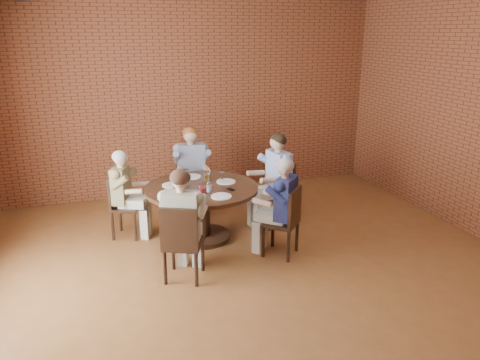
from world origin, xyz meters
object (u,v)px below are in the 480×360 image
object	(u,v)px
chair_c	(121,203)
diner_e	(281,208)
diner_c	(125,195)
diner_d	(183,225)
smartphone	(231,189)
chair_b	(191,180)
chair_d	(182,241)
dining_table	(202,202)
diner_b	(192,172)
chair_a	(280,190)
chair_e	(287,219)
diner_a	(275,180)

from	to	relation	value
chair_c	diner_e	world-z (taller)	diner_e
diner_c	chair_c	bearing A→B (deg)	90.00
diner_d	diner_e	size ratio (longest dim) A/B	1.04
chair_c	smartphone	size ratio (longest dim) A/B	7.01
chair_b	smartphone	size ratio (longest dim) A/B	7.62
chair_d	smartphone	xyz separation A→B (m)	(0.83, 0.81, 0.25)
dining_table	diner_b	world-z (taller)	diner_b
diner_b	chair_d	bearing A→B (deg)	-101.03
chair_c	diner_c	world-z (taller)	diner_c
chair_a	diner_c	size ratio (longest dim) A/B	0.78
chair_c	chair_a	bearing A→B (deg)	-73.56
diner_c	chair_e	xyz separation A→B (m)	(1.85, -1.23, -0.12)
diner_b	diner_c	bearing A→B (deg)	-146.98
diner_b	smartphone	bearing A→B (deg)	-73.41
diner_a	diner_c	size ratio (longest dim) A/B	1.11
dining_table	chair_c	size ratio (longest dim) A/B	1.73
dining_table	chair_c	world-z (taller)	chair_c
diner_c	chair_d	size ratio (longest dim) A/B	1.31
chair_a	diner_b	bearing A→B (deg)	-133.36
chair_a	dining_table	bearing A→B (deg)	-90.00
chair_a	diner_c	xyz separation A→B (m)	(-2.18, 0.22, 0.10)
dining_table	chair_b	world-z (taller)	chair_b
diner_e	smartphone	bearing A→B (deg)	-94.08
diner_e	diner_a	bearing A→B (deg)	-154.63
chair_a	chair_b	world-z (taller)	chair_b
chair_e	diner_e	distance (m)	0.16
chair_d	diner_d	size ratio (longest dim) A/B	0.71
chair_c	chair_d	size ratio (longest dim) A/B	0.94
diner_c	chair_b	bearing A→B (deg)	-35.67
dining_table	diner_c	world-z (taller)	diner_c
diner_e	chair_b	bearing A→B (deg)	-114.97
chair_c	diner_d	world-z (taller)	diner_d
diner_b	diner_e	bearing A→B (deg)	-62.07
chair_a	diner_a	xyz separation A→B (m)	(-0.09, -0.01, 0.16)
diner_d	chair_c	bearing A→B (deg)	-42.83
dining_table	diner_c	size ratio (longest dim) A/B	1.24
chair_d	chair_e	bearing A→B (deg)	-145.40
chair_a	chair_c	size ratio (longest dim) A/B	1.08
chair_a	diner_b	size ratio (longest dim) A/B	0.70
chair_a	chair_d	size ratio (longest dim) A/B	1.02
chair_a	diner_b	world-z (taller)	diner_b
diner_b	diner_c	world-z (taller)	diner_b
diner_d	diner_e	distance (m)	1.30
dining_table	diner_e	bearing A→B (deg)	-43.22
diner_e	diner_b	bearing A→B (deg)	-113.77
chair_d	smartphone	world-z (taller)	chair_d
chair_c	diner_c	distance (m)	0.15
diner_a	smartphone	size ratio (longest dim) A/B	10.83
chair_a	chair_b	xyz separation A→B (m)	(-1.12, 0.87, 0.00)
dining_table	smartphone	world-z (taller)	smartphone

